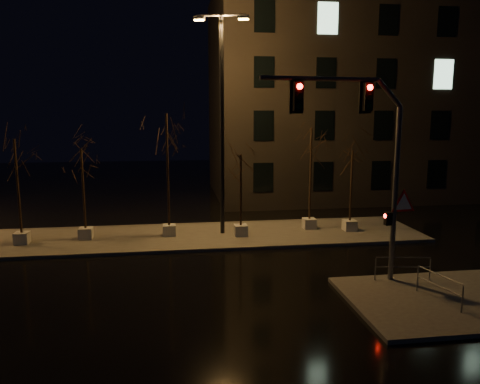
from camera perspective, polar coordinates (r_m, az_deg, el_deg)
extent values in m
plane|color=black|center=(18.54, -2.32, -10.38)|extent=(90.00, 90.00, 0.00)
cube|color=#47453F|center=(24.22, -3.81, -5.35)|extent=(22.00, 5.00, 0.15)
cube|color=#47453F|center=(17.79, 24.38, -11.90)|extent=(7.00, 5.00, 0.15)
cube|color=black|center=(38.69, 16.10, 11.05)|extent=(25.00, 12.00, 15.00)
cube|color=#B8B8AC|center=(24.75, -25.04, -5.09)|extent=(0.65, 0.65, 0.55)
cylinder|color=black|center=(24.27, -25.46, 0.61)|extent=(0.11, 0.11, 4.43)
cube|color=#B8B8AC|center=(24.53, -18.28, -4.79)|extent=(0.65, 0.65, 0.55)
cylinder|color=black|center=(24.08, -18.56, 0.34)|extent=(0.11, 0.11, 3.90)
cube|color=#B8B8AC|center=(24.17, -8.61, -4.61)|extent=(0.65, 0.65, 0.55)
cylinder|color=black|center=(23.61, -8.80, 2.63)|extent=(0.11, 0.11, 5.59)
cube|color=#B8B8AC|center=(23.88, 0.10, -4.68)|extent=(0.65, 0.65, 0.55)
cylinder|color=black|center=(23.45, 0.10, 0.25)|extent=(0.11, 0.11, 3.61)
cube|color=#B8B8AC|center=(25.56, 8.44, -3.81)|extent=(0.65, 0.65, 0.55)
cylinder|color=black|center=(25.07, 8.59, 2.18)|extent=(0.11, 0.11, 4.84)
cube|color=#B8B8AC|center=(25.57, 13.22, -3.97)|extent=(0.65, 0.65, 0.55)
cylinder|color=black|center=(25.16, 13.41, 0.76)|extent=(0.11, 0.11, 3.71)
cylinder|color=#56575D|center=(17.99, 18.37, -0.40)|extent=(0.19, 0.19, 6.42)
cylinder|color=#56575D|center=(16.33, 9.87, 13.45)|extent=(4.27, 0.59, 0.15)
cube|color=black|center=(17.08, 15.31, 11.11)|extent=(0.34, 0.27, 0.96)
cube|color=black|center=(15.99, 7.09, 11.49)|extent=(0.34, 0.27, 0.96)
cube|color=black|center=(18.03, 17.59, -3.12)|extent=(0.25, 0.22, 0.48)
cone|color=red|center=(18.18, 19.26, -1.38)|extent=(1.11, 0.15, 1.11)
sphere|color=#FF0C07|center=(17.75, 19.05, 11.90)|extent=(0.19, 0.19, 0.19)
cylinder|color=black|center=(23.67, -2.23, 7.77)|extent=(0.22, 0.22, 10.82)
cylinder|color=black|center=(24.09, -2.32, 20.74)|extent=(2.33, 0.69, 0.11)
cube|color=gold|center=(24.23, -5.02, 20.25)|extent=(0.60, 0.43, 0.22)
cube|color=gold|center=(23.94, 0.42, 20.42)|extent=(0.60, 0.43, 0.22)
cylinder|color=#56575D|center=(18.43, 16.17, -9.02)|extent=(0.05, 0.05, 0.83)
cylinder|color=#56575D|center=(19.06, 22.16, -8.74)|extent=(0.05, 0.05, 0.83)
cylinder|color=#56575D|center=(18.58, 19.30, -7.53)|extent=(2.02, 0.37, 0.04)
cylinder|color=#56575D|center=(18.69, 19.23, -8.62)|extent=(2.02, 0.37, 0.04)
cylinder|color=#56575D|center=(16.54, 25.47, -11.74)|extent=(0.05, 0.05, 0.87)
cylinder|color=#56575D|center=(17.80, 20.82, -9.90)|extent=(0.05, 0.05, 0.87)
cylinder|color=#56575D|center=(16.99, 23.16, -9.26)|extent=(0.50, 1.89, 0.04)
cylinder|color=#56575D|center=(17.12, 23.08, -10.49)|extent=(0.50, 1.89, 0.04)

